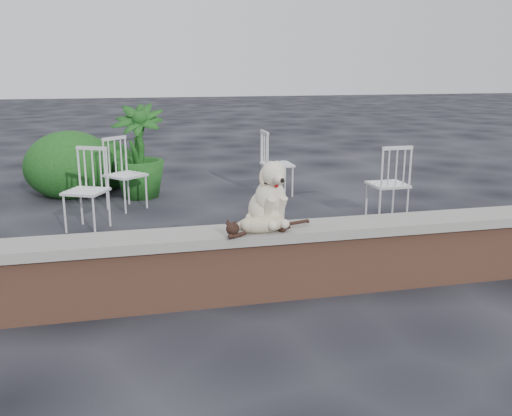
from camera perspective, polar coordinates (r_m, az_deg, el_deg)
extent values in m
plane|color=black|center=(4.72, 3.15, -8.70)|extent=(60.00, 60.00, 0.00)
cube|color=brown|center=(4.63, 3.19, -5.85)|extent=(6.00, 0.30, 0.50)
cube|color=slate|center=(4.54, 3.24, -2.41)|extent=(6.20, 0.40, 0.08)
imported|color=#134012|center=(8.14, -11.88, 5.67)|extent=(0.91, 0.91, 1.32)
ellipsoid|color=#134012|center=(8.60, -18.85, 4.01)|extent=(1.18, 1.08, 0.93)
ellipsoid|color=#134012|center=(8.50, -18.42, 4.13)|extent=(1.26, 1.15, 1.00)
ellipsoid|color=#134012|center=(8.96, -15.39, 4.28)|extent=(1.02, 0.93, 0.81)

